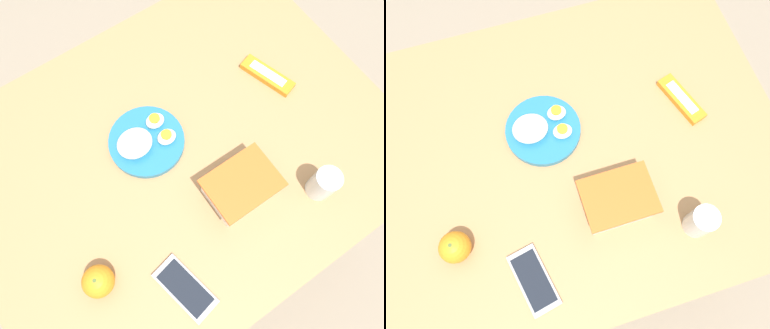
% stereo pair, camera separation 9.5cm
% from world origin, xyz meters
% --- Properties ---
extents(ground_plane, '(10.00, 10.00, 0.00)m').
position_xyz_m(ground_plane, '(0.00, 0.00, 0.00)').
color(ground_plane, gray).
extents(table, '(1.15, 0.90, 0.75)m').
position_xyz_m(table, '(0.00, 0.00, 0.67)').
color(table, '#AD7F51').
rests_on(table, ground_plane).
extents(food_container, '(0.17, 0.13, 0.09)m').
position_xyz_m(food_container, '(-0.06, 0.18, 0.79)').
color(food_container, white).
rests_on(food_container, table).
extents(orange_fruit, '(0.08, 0.08, 0.08)m').
position_xyz_m(orange_fruit, '(0.34, 0.17, 0.79)').
color(orange_fruit, orange).
rests_on(orange_fruit, table).
extents(rice_plate, '(0.20, 0.20, 0.06)m').
position_xyz_m(rice_plate, '(0.06, -0.07, 0.77)').
color(rice_plate, teal).
rests_on(rice_plate, table).
extents(candy_bar, '(0.09, 0.17, 0.02)m').
position_xyz_m(candy_bar, '(-0.34, -0.05, 0.76)').
color(candy_bar, orange).
rests_on(candy_bar, table).
extents(cell_phone, '(0.10, 0.17, 0.01)m').
position_xyz_m(cell_phone, '(0.18, 0.30, 0.76)').
color(cell_phone, '#ADADB2').
rests_on(cell_phone, table).
extents(drinking_glass, '(0.06, 0.06, 0.10)m').
position_xyz_m(drinking_glass, '(-0.23, 0.29, 0.80)').
color(drinking_glass, silver).
rests_on(drinking_glass, table).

